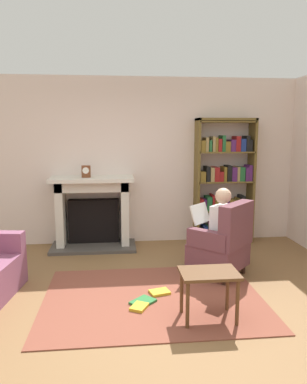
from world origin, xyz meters
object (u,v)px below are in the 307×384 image
Objects in this scene: mantel_clock at (86,171)px; side_table at (209,280)px; bookshelf at (224,183)px; fireplace at (93,210)px; armchair_reading at (223,244)px; seated_reader at (215,227)px.

side_table is at bearing -61.15° from mantel_clock.
fireplace is at bearing -179.02° from bookshelf.
fireplace is 2.36× the size of side_table.
seated_reader reaches higher than armchair_reading.
seated_reader is 1.24m from side_table.
seated_reader is (-0.08, 0.08, 0.20)m from armchair_reading.
fireplace reaches higher than side_table.
seated_reader reaches higher than side_table.
bookshelf reaches higher than fireplace.
mantel_clock is at bearing -82.23° from armchair_reading.
armchair_reading is 0.85× the size of seated_reader.
side_table is at bearing 21.50° from armchair_reading.
bookshelf is 2.11× the size of armchair_reading.
bookshelf is 3.65× the size of side_table.
side_table is (-0.90, -2.55, -0.58)m from bookshelf.
seated_reader is 2.04× the size of side_table.
armchair_reading is (-0.44, -1.48, -0.57)m from bookshelf.
fireplace is 7.30× the size of mantel_clock.
fireplace is 0.64m from mantel_clock.
armchair_reading is at bearing -36.81° from mantel_clock.
mantel_clock is at bearing -81.81° from seated_reader.
bookshelf is at bearing 70.60° from side_table.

